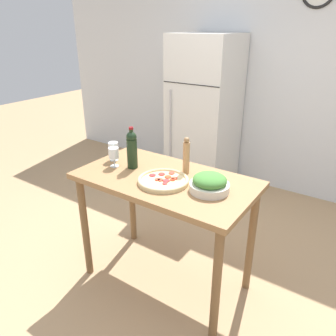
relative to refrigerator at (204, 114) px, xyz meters
name	(u,v)px	position (x,y,z in m)	size (l,w,h in m)	color
ground_plane	(166,279)	(0.64, -1.75, -0.90)	(14.00, 14.00, 0.00)	tan
wall_back	(272,80)	(0.64, 0.40, 0.40)	(6.40, 0.08, 2.60)	silver
refrigerator	(204,114)	(0.00, 0.00, 0.00)	(0.71, 0.73, 1.81)	silver
prep_counter	(165,193)	(0.64, -1.75, -0.12)	(1.26, 0.69, 0.91)	olive
wine_bottle	(132,149)	(0.34, -1.74, 0.16)	(0.08, 0.08, 0.31)	black
wine_glass_near	(114,154)	(0.21, -1.80, 0.11)	(0.08, 0.08, 0.15)	silver
wine_glass_far	(113,148)	(0.12, -1.71, 0.11)	(0.08, 0.08, 0.15)	silver
pepper_mill	(186,156)	(0.72, -1.60, 0.14)	(0.05, 0.05, 0.27)	#AD7F51
salad_bowl	(210,183)	(0.99, -1.75, 0.06)	(0.26, 0.26, 0.12)	silver
homemade_pizza	(163,180)	(0.67, -1.82, 0.02)	(0.35, 0.35, 0.03)	#DBC189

